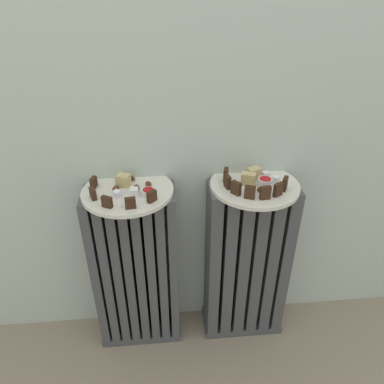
% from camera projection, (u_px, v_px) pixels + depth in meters
% --- Properties ---
extents(radiator_left, '(0.30, 0.13, 0.64)m').
position_uv_depth(radiator_left, '(136.00, 271.00, 1.28)').
color(radiator_left, '#47474C').
rests_on(radiator_left, ground_plane).
extents(radiator_right, '(0.30, 0.13, 0.64)m').
position_uv_depth(radiator_right, '(246.00, 264.00, 1.31)').
color(radiator_right, '#47474C').
rests_on(radiator_right, ground_plane).
extents(plate_left, '(0.28, 0.28, 0.01)m').
position_uv_depth(plate_left, '(128.00, 191.00, 1.11)').
color(plate_left, silver).
rests_on(plate_left, radiator_left).
extents(plate_right, '(0.28, 0.28, 0.01)m').
position_uv_depth(plate_right, '(254.00, 185.00, 1.14)').
color(plate_right, silver).
rests_on(plate_right, radiator_right).
extents(dark_cake_slice_left_0, '(0.02, 0.03, 0.03)m').
position_uv_depth(dark_cake_slice_left_0, '(94.00, 183.00, 1.11)').
color(dark_cake_slice_left_0, '#382114').
rests_on(dark_cake_slice_left_0, plate_left).
extents(dark_cake_slice_left_1, '(0.02, 0.03, 0.03)m').
position_uv_depth(dark_cake_slice_left_1, '(93.00, 194.00, 1.05)').
color(dark_cake_slice_left_1, '#382114').
rests_on(dark_cake_slice_left_1, plate_left).
extents(dark_cake_slice_left_2, '(0.03, 0.03, 0.03)m').
position_uv_depth(dark_cake_slice_left_2, '(107.00, 202.00, 1.02)').
color(dark_cake_slice_left_2, '#382114').
rests_on(dark_cake_slice_left_2, plate_left).
extents(dark_cake_slice_left_3, '(0.03, 0.02, 0.03)m').
position_uv_depth(dark_cake_slice_left_3, '(130.00, 203.00, 1.01)').
color(dark_cake_slice_left_3, '#382114').
rests_on(dark_cake_slice_left_3, plate_left).
extents(dark_cake_slice_left_4, '(0.03, 0.03, 0.03)m').
position_uv_depth(dark_cake_slice_left_4, '(152.00, 196.00, 1.04)').
color(dark_cake_slice_left_4, '#382114').
rests_on(dark_cake_slice_left_4, plate_left).
extents(marble_cake_slice_left_0, '(0.05, 0.04, 0.04)m').
position_uv_depth(marble_cake_slice_left_0, '(123.00, 180.00, 1.12)').
color(marble_cake_slice_left_0, tan).
rests_on(marble_cake_slice_left_0, plate_left).
extents(turkish_delight_left_0, '(0.03, 0.03, 0.02)m').
position_uv_depth(turkish_delight_left_0, '(117.00, 194.00, 1.07)').
color(turkish_delight_left_0, white).
rests_on(turkish_delight_left_0, plate_left).
extents(turkish_delight_left_1, '(0.03, 0.03, 0.02)m').
position_uv_depth(turkish_delight_left_1, '(134.00, 192.00, 1.07)').
color(turkish_delight_left_1, white).
rests_on(turkish_delight_left_1, plate_left).
extents(medjool_date_left_0, '(0.03, 0.03, 0.02)m').
position_uv_depth(medjool_date_left_0, '(116.00, 189.00, 1.10)').
color(medjool_date_left_0, '#4C2814').
rests_on(medjool_date_left_0, plate_left).
extents(medjool_date_left_1, '(0.02, 0.03, 0.02)m').
position_uv_depth(medjool_date_left_1, '(137.00, 187.00, 1.10)').
color(medjool_date_left_1, '#4C2814').
rests_on(medjool_date_left_1, plate_left).
extents(medjool_date_left_2, '(0.03, 0.03, 0.02)m').
position_uv_depth(medjool_date_left_2, '(148.00, 184.00, 1.12)').
color(medjool_date_left_2, '#4C2814').
rests_on(medjool_date_left_2, plate_left).
extents(medjool_date_left_3, '(0.03, 0.03, 0.02)m').
position_uv_depth(medjool_date_left_3, '(131.00, 178.00, 1.15)').
color(medjool_date_left_3, '#4C2814').
rests_on(medjool_date_left_3, plate_left).
extents(jam_bowl_left, '(0.04, 0.04, 0.02)m').
position_uv_depth(jam_bowl_left, '(148.00, 192.00, 1.07)').
color(jam_bowl_left, white).
rests_on(jam_bowl_left, plate_left).
extents(dark_cake_slice_right_0, '(0.02, 0.03, 0.04)m').
position_uv_depth(dark_cake_slice_right_0, '(226.00, 175.00, 1.14)').
color(dark_cake_slice_right_0, '#382114').
rests_on(dark_cake_slice_right_0, plate_right).
extents(dark_cake_slice_right_1, '(0.02, 0.03, 0.04)m').
position_uv_depth(dark_cake_slice_right_1, '(227.00, 182.00, 1.11)').
color(dark_cake_slice_right_1, '#382114').
rests_on(dark_cake_slice_right_1, plate_right).
extents(dark_cake_slice_right_2, '(0.03, 0.03, 0.04)m').
position_uv_depth(dark_cake_slice_right_2, '(236.00, 188.00, 1.07)').
color(dark_cake_slice_right_2, '#382114').
rests_on(dark_cake_slice_right_2, plate_right).
extents(dark_cake_slice_right_3, '(0.03, 0.02, 0.04)m').
position_uv_depth(dark_cake_slice_right_3, '(250.00, 192.00, 1.05)').
color(dark_cake_slice_right_3, '#382114').
rests_on(dark_cake_slice_right_3, plate_right).
extents(dark_cake_slice_right_4, '(0.03, 0.01, 0.04)m').
position_uv_depth(dark_cake_slice_right_4, '(265.00, 193.00, 1.05)').
color(dark_cake_slice_right_4, '#382114').
rests_on(dark_cake_slice_right_4, plate_right).
extents(dark_cake_slice_right_5, '(0.03, 0.03, 0.04)m').
position_uv_depth(dark_cake_slice_right_5, '(278.00, 190.00, 1.07)').
color(dark_cake_slice_right_5, '#382114').
rests_on(dark_cake_slice_right_5, plate_right).
extents(dark_cake_slice_right_6, '(0.03, 0.03, 0.04)m').
position_uv_depth(dark_cake_slice_right_6, '(285.00, 184.00, 1.10)').
color(dark_cake_slice_right_6, '#382114').
rests_on(dark_cake_slice_right_6, plate_right).
extents(marble_cake_slice_right_0, '(0.05, 0.04, 0.04)m').
position_uv_depth(marble_cake_slice_right_0, '(254.00, 174.00, 1.16)').
color(marble_cake_slice_right_0, tan).
rests_on(marble_cake_slice_right_0, plate_right).
extents(marble_cake_slice_right_1, '(0.05, 0.04, 0.04)m').
position_uv_depth(marble_cake_slice_right_1, '(248.00, 179.00, 1.12)').
color(marble_cake_slice_right_1, tan).
rests_on(marble_cake_slice_right_1, plate_right).
extents(turkish_delight_right_0, '(0.03, 0.03, 0.02)m').
position_uv_depth(turkish_delight_right_0, '(266.00, 175.00, 1.16)').
color(turkish_delight_right_0, white).
rests_on(turkish_delight_right_0, plate_right).
extents(turkish_delight_right_1, '(0.03, 0.03, 0.02)m').
position_uv_depth(turkish_delight_right_1, '(276.00, 179.00, 1.14)').
color(turkish_delight_right_1, white).
rests_on(turkish_delight_right_1, plate_right).
extents(medjool_date_right_0, '(0.03, 0.02, 0.02)m').
position_uv_depth(medjool_date_right_0, '(262.00, 190.00, 1.09)').
color(medjool_date_right_0, '#4C2814').
rests_on(medjool_date_right_0, plate_right).
extents(medjool_date_right_1, '(0.03, 0.03, 0.02)m').
position_uv_depth(medjool_date_right_1, '(250.00, 191.00, 1.09)').
color(medjool_date_right_1, '#4C2814').
rests_on(medjool_date_right_1, plate_right).
extents(jam_bowl_right, '(0.04, 0.04, 0.03)m').
position_uv_depth(jam_bowl_right, '(265.00, 182.00, 1.12)').
color(jam_bowl_right, white).
rests_on(jam_bowl_right, plate_right).
extents(fork, '(0.02, 0.11, 0.00)m').
position_uv_depth(fork, '(123.00, 196.00, 1.07)').
color(fork, silver).
rests_on(fork, plate_left).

